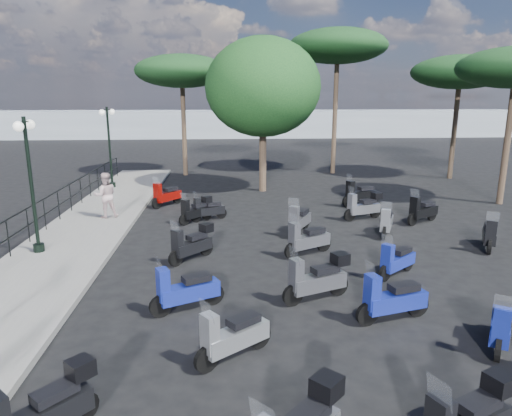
{
  "coord_description": "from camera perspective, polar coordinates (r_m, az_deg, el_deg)",
  "views": [
    {
      "loc": [
        -1.57,
        -10.8,
        4.64
      ],
      "look_at": [
        -0.61,
        3.22,
        1.2
      ],
      "focal_mm": 32.0,
      "sensor_mm": 36.0,
      "label": 1
    }
  ],
  "objects": [
    {
      "name": "ground",
      "position": [
        11.86,
        4.04,
        -9.32
      ],
      "size": [
        120.0,
        120.0,
        0.0
      ],
      "primitive_type": "plane",
      "color": "black",
      "rests_on": "ground"
    },
    {
      "name": "sidewalk",
      "position": [
        15.35,
        -22.54,
        -4.64
      ],
      "size": [
        3.0,
        30.0,
        0.15
      ],
      "primitive_type": "cube",
      "color": "slate",
      "rests_on": "ground"
    },
    {
      "name": "railing",
      "position": [
        15.42,
        -27.63,
        -1.9
      ],
      "size": [
        0.04,
        26.04,
        1.1
      ],
      "color": "black",
      "rests_on": "sidewalk"
    },
    {
      "name": "lamp_post_1",
      "position": [
        14.61,
        -26.36,
        3.52
      ],
      "size": [
        0.33,
        1.17,
        3.96
      ],
      "rotation": [
        0.0,
        0.0,
        0.06
      ],
      "color": "black",
      "rests_on": "sidewalk"
    },
    {
      "name": "lamp_post_2",
      "position": [
        24.13,
        -17.87,
        7.85
      ],
      "size": [
        0.54,
        1.14,
        4.01
      ],
      "rotation": [
        0.0,
        0.0,
        -0.3
      ],
      "color": "black",
      "rests_on": "sidewalk"
    },
    {
      "name": "pedestrian_far",
      "position": [
        18.15,
        -18.29,
        1.53
      ],
      "size": [
        1.0,
        0.88,
        1.73
      ],
      "primitive_type": "imported",
      "rotation": [
        0.0,
        0.0,
        3.46
      ],
      "color": "#C7AAAC",
      "rests_on": "sidewalk"
    },
    {
      "name": "scooter_1",
      "position": [
        7.34,
        -25.14,
        -22.08
      ],
      "size": [
        1.26,
        1.31,
        1.32
      ],
      "rotation": [
        0.0,
        0.0,
        2.38
      ],
      "color": "black",
      "rests_on": "ground"
    },
    {
      "name": "scooter_2",
      "position": [
        13.34,
        -8.03,
        -4.49
      ],
      "size": [
        1.27,
        1.29,
        1.31
      ],
      "rotation": [
        0.0,
        0.0,
        2.37
      ],
      "color": "black",
      "rests_on": "ground"
    },
    {
      "name": "scooter_3",
      "position": [
        17.31,
        -7.52,
        -0.33
      ],
      "size": [
        1.22,
        1.18,
        1.23
      ],
      "rotation": [
        0.0,
        0.0,
        2.33
      ],
      "color": "black",
      "rests_on": "ground"
    },
    {
      "name": "scooter_4",
      "position": [
        20.11,
        -11.15,
        1.54
      ],
      "size": [
        1.17,
        1.42,
        1.38
      ],
      "rotation": [
        0.0,
        0.0,
        2.47
      ],
      "color": "black",
      "rests_on": "ground"
    },
    {
      "name": "scooter_6",
      "position": [
        8.48,
        -2.98,
        -15.77
      ],
      "size": [
        1.42,
        1.1,
        1.34
      ],
      "rotation": [
        0.0,
        0.0,
        2.21
      ],
      "color": "black",
      "rests_on": "ground"
    },
    {
      "name": "scooter_7",
      "position": [
        10.32,
        -8.8,
        -10.19
      ],
      "size": [
        1.62,
        0.93,
        1.39
      ],
      "rotation": [
        0.0,
        0.0,
        2.02
      ],
      "color": "black",
      "rests_on": "ground"
    },
    {
      "name": "scooter_8",
      "position": [
        10.78,
        7.67,
        -8.79
      ],
      "size": [
        1.68,
        0.9,
        1.41
      ],
      "rotation": [
        0.0,
        0.0,
        1.96
      ],
      "color": "black",
      "rests_on": "ground"
    },
    {
      "name": "scooter_9",
      "position": [
        15.82,
        5.41,
        -1.56
      ],
      "size": [
        1.0,
        1.56,
        1.38
      ],
      "rotation": [
        0.0,
        0.0,
        2.62
      ],
      "color": "black",
      "rests_on": "ground"
    },
    {
      "name": "scooter_10",
      "position": [
        17.55,
        -6.05,
        -0.26
      ],
      "size": [
        1.38,
        0.81,
        1.19
      ],
      "rotation": [
        0.0,
        0.0,
        2.03
      ],
      "color": "black",
      "rests_on": "ground"
    },
    {
      "name": "scooter_13",
      "position": [
        9.99,
        28.23,
        -12.87
      ],
      "size": [
        0.98,
        1.4,
        1.27
      ],
      "rotation": [
        0.0,
        0.0,
        2.57
      ],
      "color": "black",
      "rests_on": "ground"
    },
    {
      "name": "scooter_14",
      "position": [
        13.73,
        6.43,
        -3.99
      ],
      "size": [
        1.56,
        0.98,
        1.37
      ],
      "rotation": [
        0.0,
        0.0,
        2.08
      ],
      "color": "black",
      "rests_on": "ground"
    },
    {
      "name": "scooter_15",
      "position": [
        18.08,
        13.29,
        0.17
      ],
      "size": [
        1.62,
        0.84,
        1.35
      ],
      "rotation": [
        0.0,
        0.0,
        1.93
      ],
      "color": "black",
      "rests_on": "ground"
    },
    {
      "name": "scooter_17",
      "position": [
        10.18,
        16.64,
        -10.94
      ],
      "size": [
        1.73,
        0.73,
        1.4
      ],
      "rotation": [
        0.0,
        0.0,
        1.84
      ],
      "color": "black",
      "rests_on": "ground"
    },
    {
      "name": "scooter_19",
      "position": [
        12.65,
        17.15,
        -6.32
      ],
      "size": [
        1.3,
        1.05,
        1.25
      ],
      "rotation": [
        0.0,
        0.0,
        2.23
      ],
      "color": "black",
      "rests_on": "ground"
    },
    {
      "name": "scooter_20",
      "position": [
        16.25,
        15.99,
        -1.75
      ],
      "size": [
        0.85,
        1.52,
        1.29
      ],
      "rotation": [
        0.0,
        0.0,
        2.71
      ],
      "color": "black",
      "rests_on": "ground"
    },
    {
      "name": "scooter_21",
      "position": [
        20.3,
        12.87,
        1.65
      ],
      "size": [
        1.77,
        0.86,
        1.46
      ],
      "rotation": [
        0.0,
        0.0,
        1.91
      ],
      "color": "black",
      "rests_on": "ground"
    },
    {
      "name": "scooter_26",
      "position": [
        15.96,
        27.14,
        -3.0
      ],
      "size": [
        0.93,
        1.51,
        1.32
      ],
      "rotation": [
        0.0,
        0.0,
        2.65
      ],
      "color": "black",
      "rests_on": "ground"
    },
    {
      "name": "scooter_27",
      "position": [
        18.16,
        20.07,
        -0.34
      ],
      "size": [
        1.52,
        1.05,
        1.38
      ],
      "rotation": [
        0.0,
        0.0,
        2.14
      ],
      "color": "black",
      "rests_on": "ground"
    },
    {
      "name": "broadleaf_tree",
      "position": [
        22.62,
        0.88,
        14.82
      ],
      "size": [
        5.57,
        5.57,
        7.44
      ],
      "color": "#38281E",
      "rests_on": "ground"
    },
    {
      "name": "pine_0",
      "position": [
        28.73,
        10.17,
        19.24
      ],
      "size": [
        5.81,
        5.81,
        8.54
      ],
      "color": "#38281E",
      "rests_on": "ground"
    },
    {
      "name": "pine_1",
      "position": [
        28.64,
        24.17,
        15.19
      ],
      "size": [
        5.33,
        5.33,
        6.9
      ],
      "color": "#38281E",
      "rests_on": "ground"
    },
    {
      "name": "pine_2",
      "position": [
        27.79,
        -9.25,
        16.48
      ],
      "size": [
        5.44,
        5.44,
        7.02
      ],
      "color": "#38281E",
      "rests_on": "ground"
    },
    {
      "name": "distant_hills",
      "position": [
        55.91,
        -2.35,
        10.52
      ],
      "size": [
        70.0,
        8.0,
        3.0
      ],
      "primitive_type": "cube",
      "color": "gray",
      "rests_on": "ground"
    }
  ]
}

